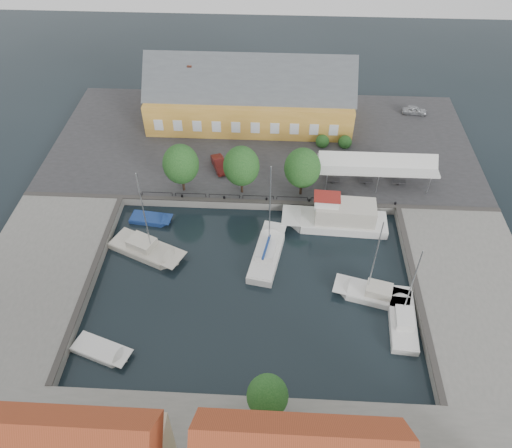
% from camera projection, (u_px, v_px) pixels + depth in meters
% --- Properties ---
extents(ground, '(140.00, 140.00, 0.00)m').
position_uv_depth(ground, '(253.00, 274.00, 51.76)').
color(ground, black).
rests_on(ground, ground).
extents(north_quay, '(56.00, 26.00, 1.00)m').
position_uv_depth(north_quay, '(263.00, 144.00, 68.04)').
color(north_quay, '#2D2D30').
rests_on(north_quay, ground).
extents(west_quay, '(12.00, 24.00, 1.00)m').
position_uv_depth(west_quay, '(37.00, 277.00, 50.81)').
color(west_quay, slate).
rests_on(west_quay, ground).
extents(east_quay, '(12.00, 24.00, 1.00)m').
position_uv_depth(east_quay, '(474.00, 295.00, 49.13)').
color(east_quay, slate).
rests_on(east_quay, ground).
extents(quay_edge_fittings, '(56.00, 24.72, 0.40)m').
position_uv_depth(quay_edge_fittings, '(256.00, 235.00, 54.46)').
color(quay_edge_fittings, '#383533').
rests_on(quay_edge_fittings, north_quay).
extents(warehouse, '(28.56, 14.00, 9.55)m').
position_uv_depth(warehouse, '(246.00, 97.00, 69.30)').
color(warehouse, gold).
rests_on(warehouse, north_quay).
extents(tent_canopy, '(14.00, 4.00, 2.83)m').
position_uv_depth(tent_canopy, '(377.00, 166.00, 59.17)').
color(tent_canopy, silver).
rests_on(tent_canopy, north_quay).
extents(quay_trees, '(18.20, 4.20, 6.30)m').
position_uv_depth(quay_trees, '(241.00, 166.00, 57.14)').
color(quay_trees, black).
rests_on(quay_trees, north_quay).
extents(car_silver, '(3.68, 1.80, 1.21)m').
position_uv_depth(car_silver, '(414.00, 110.00, 72.23)').
color(car_silver, '#ACAFB4').
rests_on(car_silver, north_quay).
extents(car_red, '(2.71, 4.14, 1.29)m').
position_uv_depth(car_red, '(219.00, 164.00, 62.75)').
color(car_red, maroon).
rests_on(car_red, north_quay).
extents(center_sailboat, '(4.10, 9.04, 12.10)m').
position_uv_depth(center_sailboat, '(267.00, 255.00, 53.22)').
color(center_sailboat, white).
rests_on(center_sailboat, ground).
extents(trawler, '(12.20, 4.13, 5.00)m').
position_uv_depth(trawler, '(339.00, 219.00, 56.39)').
color(trawler, white).
rests_on(trawler, ground).
extents(east_boat_b, '(8.04, 4.42, 10.65)m').
position_uv_depth(east_boat_b, '(374.00, 295.00, 49.44)').
color(east_boat_b, white).
rests_on(east_boat_b, ground).
extents(east_boat_c, '(2.95, 7.73, 9.81)m').
position_uv_depth(east_boat_c, '(402.00, 322.00, 47.16)').
color(east_boat_c, white).
rests_on(east_boat_c, ground).
extents(west_boat_b, '(8.89, 6.12, 11.62)m').
position_uv_depth(west_boat_b, '(146.00, 250.00, 53.92)').
color(west_boat_b, beige).
rests_on(west_boat_b, ground).
extents(launch_sw, '(5.87, 3.76, 0.98)m').
position_uv_depth(launch_sw, '(101.00, 351.00, 45.04)').
color(launch_sw, white).
rests_on(launch_sw, ground).
extents(launch_nw, '(4.99, 2.44, 0.88)m').
position_uv_depth(launch_nw, '(150.00, 220.00, 57.63)').
color(launch_nw, navy).
rests_on(launch_nw, ground).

